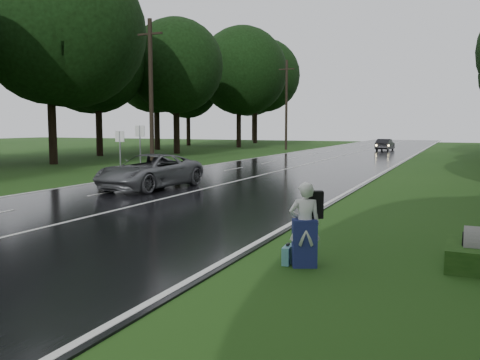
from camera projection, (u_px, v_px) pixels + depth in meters
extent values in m
cube|color=black|center=(279.00, 171.00, 30.06)|extent=(12.00, 140.00, 0.04)
cube|color=silver|center=(279.00, 171.00, 30.06)|extent=(0.12, 140.00, 0.01)
imported|color=#56575B|center=(150.00, 171.00, 21.57)|extent=(2.85, 5.44, 1.46)
imported|color=black|center=(385.00, 145.00, 54.23)|extent=(1.61, 3.89, 1.25)
imported|color=silver|center=(305.00, 225.00, 9.69)|extent=(0.71, 0.61, 1.66)
cube|color=navy|center=(304.00, 243.00, 9.73)|extent=(0.55, 0.47, 0.93)
cube|color=black|center=(313.00, 205.00, 9.81)|extent=(0.42, 0.34, 0.53)
cube|color=teal|center=(288.00, 254.00, 10.00)|extent=(0.19, 0.51, 0.35)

